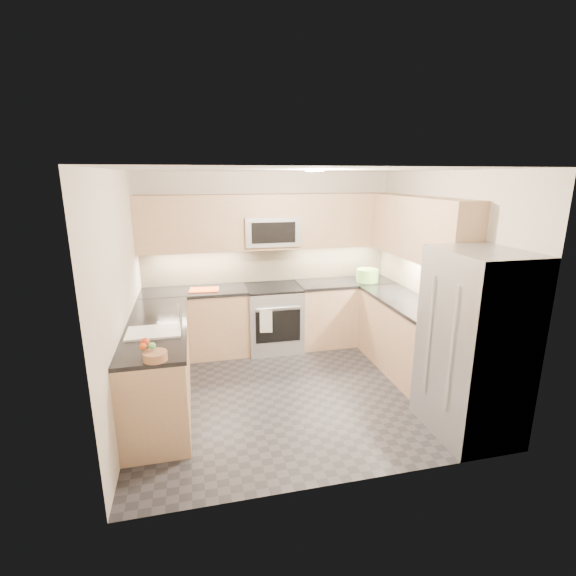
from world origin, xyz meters
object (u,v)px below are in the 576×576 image
object	(u,v)px
gas_range	(273,318)
cutting_board	(204,290)
fruit_basket	(155,356)
microwave	(271,231)
refrigerator	(474,345)
utensil_bowl	(367,275)

from	to	relation	value
gas_range	cutting_board	distance (m)	1.07
fruit_basket	microwave	bearing A→B (deg)	58.11
microwave	fruit_basket	distance (m)	2.82
refrigerator	utensil_bowl	bearing A→B (deg)	91.25
gas_range	microwave	xyz separation A→B (m)	(0.00, 0.12, 1.24)
cutting_board	fruit_basket	world-z (taller)	fruit_basket
cutting_board	fruit_basket	xyz separation A→B (m)	(-0.48, -2.17, 0.03)
refrigerator	fruit_basket	size ratio (longest dim) A/B	9.00
utensil_bowl	cutting_board	distance (m)	2.36
microwave	refrigerator	xyz separation A→B (m)	(1.45, -2.55, -0.80)
microwave	cutting_board	world-z (taller)	microwave
microwave	utensil_bowl	distance (m)	1.56
refrigerator	cutting_board	distance (m)	3.40
microwave	fruit_basket	size ratio (longest dim) A/B	3.80
gas_range	utensil_bowl	xyz separation A→B (m)	(1.40, -0.06, 0.58)
refrigerator	fruit_basket	world-z (taller)	refrigerator
gas_range	microwave	world-z (taller)	microwave
gas_range	cutting_board	size ratio (longest dim) A/B	2.33
gas_range	microwave	distance (m)	1.25
utensil_bowl	cutting_board	world-z (taller)	utensil_bowl
utensil_bowl	fruit_basket	world-z (taller)	utensil_bowl
microwave	refrigerator	size ratio (longest dim) A/B	0.42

